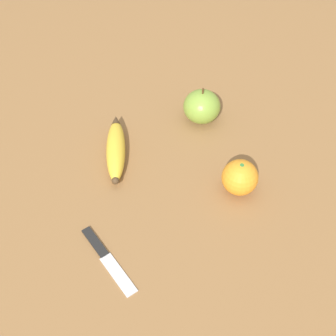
{
  "coord_description": "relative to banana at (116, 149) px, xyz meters",
  "views": [
    {
      "loc": [
        0.57,
        0.22,
        0.72
      ],
      "look_at": [
        -0.02,
        0.0,
        0.03
      ],
      "focal_mm": 50.0,
      "sensor_mm": 36.0,
      "label": 1
    }
  ],
  "objects": [
    {
      "name": "banana",
      "position": [
        0.0,
        0.0,
        0.0
      ],
      "size": [
        0.18,
        0.11,
        0.04
      ],
      "rotation": [
        0.0,
        0.0,
        3.56
      ],
      "color": "gold",
      "rests_on": "ground_plane"
    },
    {
      "name": "orange",
      "position": [
        0.0,
        0.27,
        0.02
      ],
      "size": [
        0.07,
        0.07,
        0.07
      ],
      "color": "orange",
      "rests_on": "ground_plane"
    },
    {
      "name": "paring_knife",
      "position": [
        0.24,
        0.09,
        -0.02
      ],
      "size": [
        0.11,
        0.15,
        0.01
      ],
      "rotation": [
        0.0,
        0.0,
        5.69
      ],
      "color": "silver",
      "rests_on": "ground_plane"
    },
    {
      "name": "ground_plane",
      "position": [
        0.04,
        0.12,
        -0.02
      ],
      "size": [
        3.0,
        3.0,
        0.0
      ],
      "primitive_type": "plane",
      "color": "olive"
    },
    {
      "name": "apple",
      "position": [
        -0.17,
        0.14,
        0.02
      ],
      "size": [
        0.08,
        0.08,
        0.09
      ],
      "color": "olive",
      "rests_on": "ground_plane"
    }
  ]
}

